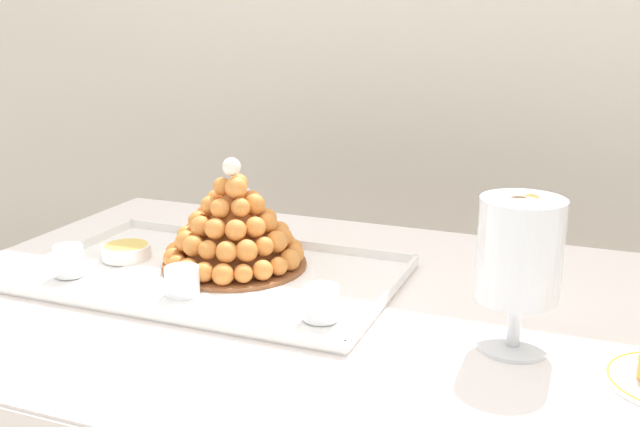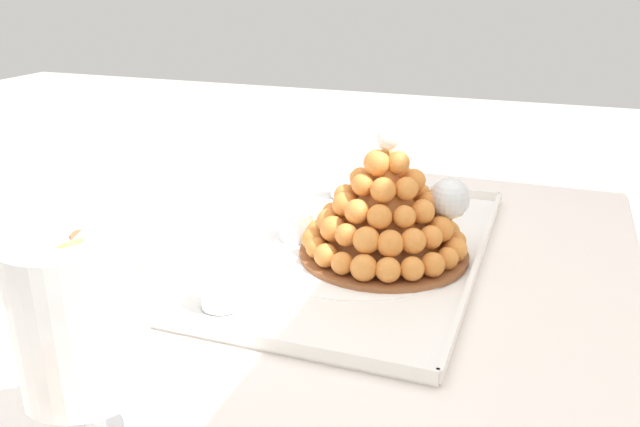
% 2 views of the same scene
% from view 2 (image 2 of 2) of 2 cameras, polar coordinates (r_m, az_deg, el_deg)
% --- Properties ---
extents(buffet_table, '(1.42, 0.95, 0.78)m').
position_cam_2_polar(buffet_table, '(0.97, -2.02, -12.81)').
color(buffet_table, brown).
rests_on(buffet_table, ground_plane).
extents(serving_tray, '(0.67, 0.42, 0.02)m').
position_cam_2_polar(serving_tray, '(1.09, 2.99, -3.12)').
color(serving_tray, white).
rests_on(serving_tray, buffet_table).
extents(croquembouche, '(0.27, 0.27, 0.21)m').
position_cam_2_polar(croquembouche, '(1.04, 5.71, 0.28)').
color(croquembouche, brown).
rests_on(croquembouche, serving_tray).
extents(dessert_cup_left, '(0.05, 0.05, 0.06)m').
position_cam_2_polar(dessert_cup_left, '(1.33, 2.07, 2.62)').
color(dessert_cup_left, silver).
rests_on(dessert_cup_left, serving_tray).
extents(dessert_cup_mid_left, '(0.06, 0.06, 0.05)m').
position_cam_2_polar(dessert_cup_mid_left, '(1.12, -2.08, -1.13)').
color(dessert_cup_mid_left, silver).
rests_on(dessert_cup_mid_left, serving_tray).
extents(dessert_cup_centre, '(0.06, 0.06, 0.05)m').
position_cam_2_polar(dessert_cup_centre, '(0.91, -8.64, -6.59)').
color(dessert_cup_centre, silver).
rests_on(dessert_cup_centre, serving_tray).
extents(creme_brulee_ramekin, '(0.09, 0.09, 0.03)m').
position_cam_2_polar(creme_brulee_ramekin, '(1.27, 6.58, 1.04)').
color(creme_brulee_ramekin, white).
rests_on(creme_brulee_ramekin, serving_tray).
extents(macaron_goblet, '(0.12, 0.12, 0.24)m').
position_cam_2_polar(macaron_goblet, '(0.63, -20.35, -8.66)').
color(macaron_goblet, white).
rests_on(macaron_goblet, buffet_table).
extents(wine_glass, '(0.07, 0.07, 0.14)m').
position_cam_2_polar(wine_glass, '(1.04, 11.27, 0.96)').
color(wine_glass, silver).
rests_on(wine_glass, buffet_table).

